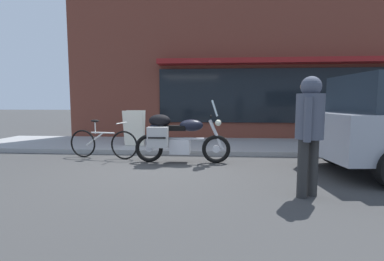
% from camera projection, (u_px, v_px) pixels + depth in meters
% --- Properties ---
extents(ground_plane, '(80.00, 80.00, 0.00)m').
position_uv_depth(ground_plane, '(161.00, 167.00, 5.84)').
color(ground_plane, '#3B3B3B').
extents(touring_motorcycle, '(2.12, 0.68, 1.39)m').
position_uv_depth(touring_motorcycle, '(176.00, 136.00, 6.22)').
color(touring_motorcycle, black).
rests_on(touring_motorcycle, ground_plane).
extents(parked_bicycle, '(1.75, 0.48, 0.93)m').
position_uv_depth(parked_bicycle, '(103.00, 143.00, 6.74)').
color(parked_bicycle, black).
rests_on(parked_bicycle, ground_plane).
extents(pedestrian_walking, '(0.50, 0.52, 1.70)m').
position_uv_depth(pedestrian_walking, '(310.00, 122.00, 3.94)').
color(pedestrian_walking, '#292929').
rests_on(pedestrian_walking, ground_plane).
extents(sandwich_board_sign, '(0.55, 0.42, 0.98)m').
position_uv_depth(sandwich_board_sign, '(134.00, 128.00, 7.92)').
color(sandwich_board_sign, silver).
rests_on(sandwich_board_sign, sidewalk_curb).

